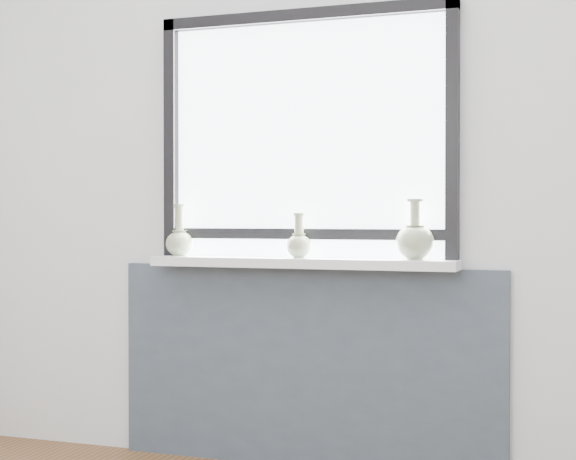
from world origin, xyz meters
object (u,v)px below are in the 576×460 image
(windowsill, at_px, (301,263))
(vase_b, at_px, (299,243))
(vase_a, at_px, (179,240))
(vase_c, at_px, (415,240))

(windowsill, height_order, vase_b, vase_b)
(vase_a, relative_size, vase_b, 1.21)
(vase_a, distance_m, vase_c, 1.04)
(vase_b, height_order, vase_c, vase_c)
(windowsill, xyz_separation_m, vase_c, (0.48, 0.01, 0.10))
(vase_a, xyz_separation_m, vase_c, (1.04, 0.01, 0.01))
(vase_c, bearing_deg, vase_a, -179.43)
(vase_b, bearing_deg, vase_c, 1.49)
(windowsill, bearing_deg, vase_c, 0.63)
(vase_a, distance_m, vase_b, 0.56)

